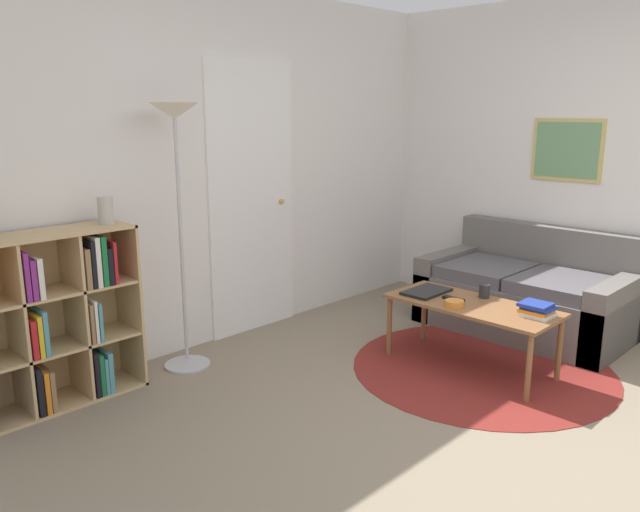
% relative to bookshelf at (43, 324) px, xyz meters
% --- Properties ---
extents(ground_plane, '(14.00, 14.00, 0.00)m').
position_rel_bookshelf_xyz_m(ground_plane, '(1.44, -2.35, -0.51)').
color(ground_plane, gray).
extents(wall_back, '(7.47, 0.11, 2.60)m').
position_rel_bookshelf_xyz_m(wall_back, '(1.45, 0.21, 0.78)').
color(wall_back, silver).
rests_on(wall_back, ground_plane).
extents(wall_right, '(0.08, 5.53, 2.60)m').
position_rel_bookshelf_xyz_m(wall_right, '(3.70, -1.09, 0.79)').
color(wall_right, silver).
rests_on(wall_right, ground_plane).
extents(rug, '(1.76, 1.76, 0.01)m').
position_rel_bookshelf_xyz_m(rug, '(2.29, -1.57, -0.51)').
color(rug, maroon).
rests_on(rug, ground_plane).
extents(bookshelf, '(1.06, 0.34, 1.05)m').
position_rel_bookshelf_xyz_m(bookshelf, '(0.00, 0.00, 0.00)').
color(bookshelf, tan).
rests_on(bookshelf, ground_plane).
extents(floor_lamp, '(0.31, 0.31, 1.77)m').
position_rel_bookshelf_xyz_m(floor_lamp, '(0.91, -0.09, 0.93)').
color(floor_lamp, '#B7B7BC').
rests_on(floor_lamp, ground_plane).
extents(couch, '(0.89, 1.55, 0.80)m').
position_rel_bookshelf_xyz_m(couch, '(3.28, -1.40, -0.24)').
color(couch, '#66605B').
rests_on(couch, ground_plane).
extents(coffee_table, '(0.50, 1.14, 0.46)m').
position_rel_bookshelf_xyz_m(coffee_table, '(2.24, -1.49, -0.10)').
color(coffee_table, brown).
rests_on(coffee_table, ground_plane).
extents(laptop, '(0.35, 0.23, 0.02)m').
position_rel_bookshelf_xyz_m(laptop, '(2.23, -1.13, -0.04)').
color(laptop, black).
rests_on(laptop, coffee_table).
extents(bowl, '(0.13, 0.13, 0.04)m').
position_rel_bookshelf_xyz_m(bowl, '(2.10, -1.45, -0.03)').
color(bowl, orange).
rests_on(bowl, coffee_table).
extents(book_stack_on_table, '(0.18, 0.19, 0.09)m').
position_rel_bookshelf_xyz_m(book_stack_on_table, '(2.29, -1.92, -0.01)').
color(book_stack_on_table, silver).
rests_on(book_stack_on_table, coffee_table).
extents(cup, '(0.08, 0.08, 0.09)m').
position_rel_bookshelf_xyz_m(cup, '(2.42, -1.48, -0.01)').
color(cup, '#28282D').
rests_on(cup, coffee_table).
extents(remote, '(0.05, 0.16, 0.02)m').
position_rel_bookshelf_xyz_m(remote, '(2.22, -1.37, -0.04)').
color(remote, black).
rests_on(remote, coffee_table).
extents(vase_on_shelf, '(0.09, 0.09, 0.17)m').
position_rel_bookshelf_xyz_m(vase_on_shelf, '(0.44, -0.01, 0.62)').
color(vase_on_shelf, '#B7B2A8').
rests_on(vase_on_shelf, bookshelf).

